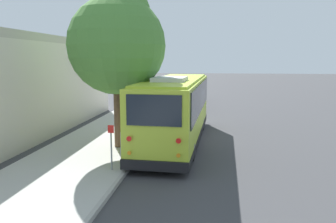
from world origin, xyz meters
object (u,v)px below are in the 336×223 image
at_px(parked_sedan_navy, 189,94).
at_px(street_tree, 118,39).
at_px(sign_post_far, 121,146).
at_px(sign_post_near, 111,147).
at_px(shuttle_bus, 176,107).
at_px(parked_sedan_gray, 188,102).

bearing_deg(parked_sedan_navy, street_tree, 173.83).
bearing_deg(sign_post_far, sign_post_near, 180.00).
relative_size(shuttle_bus, sign_post_far, 9.41).
height_order(parked_sedan_gray, sign_post_far, parked_sedan_gray).
xyz_separation_m(shuttle_bus, sign_post_far, (-3.50, 1.82, -1.09)).
height_order(parked_sedan_navy, sign_post_far, parked_sedan_navy).
distance_m(shuttle_bus, sign_post_far, 4.10).
distance_m(sign_post_near, sign_post_far, 1.32).
bearing_deg(parked_sedan_navy, parked_sedan_gray, -177.40).
relative_size(parked_sedan_navy, street_tree, 0.58).
relative_size(shuttle_bus, street_tree, 1.42).
relative_size(street_tree, sign_post_far, 6.63).
bearing_deg(sign_post_far, parked_sedan_navy, -3.92).
bearing_deg(parked_sedan_navy, sign_post_far, 176.16).
bearing_deg(sign_post_far, parked_sedan_gray, -6.38).
distance_m(parked_sedan_gray, sign_post_near, 16.07).
xyz_separation_m(parked_sedan_navy, sign_post_near, (-21.65, 1.40, 0.38)).
height_order(street_tree, sign_post_near, street_tree).
xyz_separation_m(shuttle_bus, sign_post_near, (-4.79, 1.82, -0.79)).
height_order(shuttle_bus, parked_sedan_navy, shuttle_bus).
bearing_deg(street_tree, sign_post_near, -169.34).
bearing_deg(sign_post_near, sign_post_far, 0.00).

